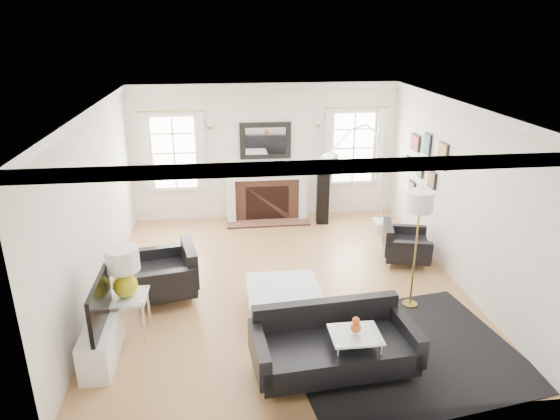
{
  "coord_description": "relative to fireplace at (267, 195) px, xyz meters",
  "views": [
    {
      "loc": [
        -0.89,
        -7.03,
        3.9
      ],
      "look_at": [
        -0.02,
        0.3,
        1.13
      ],
      "focal_mm": 32.0,
      "sensor_mm": 36.0,
      "label": 1
    }
  ],
  "objects": [
    {
      "name": "speaker_tower",
      "position": [
        1.12,
        -0.35,
        0.06
      ],
      "size": [
        0.26,
        0.26,
        1.2
      ],
      "primitive_type": "cube",
      "rotation": [
        0.0,
        0.0,
        -0.08
      ],
      "color": "black",
      "rests_on": "floor"
    },
    {
      "name": "ceiling",
      "position": [
        0.0,
        -2.79,
        2.26
      ],
      "size": [
        5.5,
        6.0,
        0.02
      ],
      "primitive_type": "cube",
      "color": "white",
      "rests_on": "back_wall"
    },
    {
      "name": "side_table_left",
      "position": [
        -2.2,
        -3.96,
        -0.07
      ],
      "size": [
        0.52,
        0.52,
        0.58
      ],
      "color": "silver",
      "rests_on": "floor"
    },
    {
      "name": "back_wall",
      "position": [
        0.0,
        0.21,
        0.86
      ],
      "size": [
        5.5,
        0.04,
        2.8
      ],
      "primitive_type": "cube",
      "color": "white",
      "rests_on": "floor"
    },
    {
      "name": "area_rug",
      "position": [
        1.26,
        -4.77,
        -0.54
      ],
      "size": [
        3.15,
        2.76,
        0.01
      ],
      "primitive_type": "cube",
      "rotation": [
        0.0,
        0.0,
        0.15
      ],
      "color": "black",
      "rests_on": "floor"
    },
    {
      "name": "window_right",
      "position": [
        1.85,
        0.16,
        0.92
      ],
      "size": [
        1.24,
        0.15,
        1.62
      ],
      "color": "white",
      "rests_on": "back_wall"
    },
    {
      "name": "armchair_left",
      "position": [
        -1.76,
        -3.02,
        -0.17
      ],
      "size": [
        1.05,
        1.14,
        0.67
      ],
      "color": "black",
      "rests_on": "floor"
    },
    {
      "name": "gallery_wall",
      "position": [
        2.72,
        -1.5,
        0.99
      ],
      "size": [
        0.04,
        1.73,
        1.29
      ],
      "color": "black",
      "rests_on": "right_wall"
    },
    {
      "name": "left_wall",
      "position": [
        -2.75,
        -2.79,
        0.86
      ],
      "size": [
        0.04,
        6.0,
        2.8
      ],
      "primitive_type": "cube",
      "color": "white",
      "rests_on": "floor"
    },
    {
      "name": "gourd_lamp",
      "position": [
        -2.2,
        -3.96,
        0.43
      ],
      "size": [
        0.43,
        0.43,
        0.68
      ],
      "color": "gold",
      "rests_on": "side_table_left"
    },
    {
      "name": "nesting_table",
      "position": [
        0.51,
        -5.19,
        -0.04
      ],
      "size": [
        0.56,
        0.47,
        0.62
      ],
      "color": "silver",
      "rests_on": "floor"
    },
    {
      "name": "orange_vase",
      "position": [
        0.51,
        -5.19,
        0.19
      ],
      "size": [
        0.12,
        0.12,
        0.19
      ],
      "color": "#CA4F19",
      "rests_on": "nesting_table"
    },
    {
      "name": "armchair_right",
      "position": [
        2.14,
        -2.3,
        -0.23
      ],
      "size": [
        0.93,
        0.99,
        0.57
      ],
      "color": "black",
      "rests_on": "floor"
    },
    {
      "name": "arc_floor_lamp",
      "position": [
        1.52,
        -1.45,
        0.71
      ],
      "size": [
        1.64,
        1.52,
        2.32
      ],
      "color": "white",
      "rests_on": "floor"
    },
    {
      "name": "fireplace",
      "position": [
        0.0,
        0.0,
        0.0
      ],
      "size": [
        1.7,
        0.69,
        1.11
      ],
      "color": "white",
      "rests_on": "floor"
    },
    {
      "name": "coffee_table",
      "position": [
        -0.12,
        -3.76,
        -0.13
      ],
      "size": [
        1.01,
        1.01,
        0.45
      ],
      "color": "silver",
      "rests_on": "floor"
    },
    {
      "name": "stick_floor_lamp",
      "position": [
        1.76,
        -3.7,
        0.99
      ],
      "size": [
        0.36,
        0.36,
        1.77
      ],
      "color": "#A18A38",
      "rests_on": "floor"
    },
    {
      "name": "window_left",
      "position": [
        -1.85,
        0.16,
        0.92
      ],
      "size": [
        1.24,
        0.15,
        1.62
      ],
      "color": "white",
      "rests_on": "back_wall"
    },
    {
      "name": "right_wall",
      "position": [
        2.75,
        -2.79,
        0.86
      ],
      "size": [
        0.04,
        6.0,
        2.8
      ],
      "primitive_type": "cube",
      "color": "white",
      "rests_on": "floor"
    },
    {
      "name": "front_wall",
      "position": [
        0.0,
        -5.79,
        0.86
      ],
      "size": [
        5.5,
        0.04,
        2.8
      ],
      "primitive_type": "cube",
      "color": "white",
      "rests_on": "floor"
    },
    {
      "name": "mantel_mirror",
      "position": [
        0.0,
        0.16,
        1.11
      ],
      "size": [
        1.05,
        0.07,
        0.75
      ],
      "color": "black",
      "rests_on": "back_wall"
    },
    {
      "name": "crown_molding",
      "position": [
        0.0,
        -2.79,
        2.2
      ],
      "size": [
        5.5,
        6.0,
        0.12
      ],
      "primitive_type": "cube",
      "color": "white",
      "rests_on": "back_wall"
    },
    {
      "name": "sofa",
      "position": [
        0.31,
        -4.98,
        -0.2
      ],
      "size": [
        1.99,
        1.04,
        0.63
      ],
      "color": "black",
      "rests_on": "floor"
    },
    {
      "name": "tv_unit",
      "position": [
        -2.44,
        -4.49,
        -0.21
      ],
      "size": [
        0.35,
        1.0,
        1.09
      ],
      "color": "white",
      "rests_on": "floor"
    },
    {
      "name": "floor",
      "position": [
        0.0,
        -2.79,
        -0.54
      ],
      "size": [
        6.0,
        6.0,
        0.0
      ],
      "primitive_type": "plane",
      "color": "#AB7B48",
      "rests_on": "ground"
    }
  ]
}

